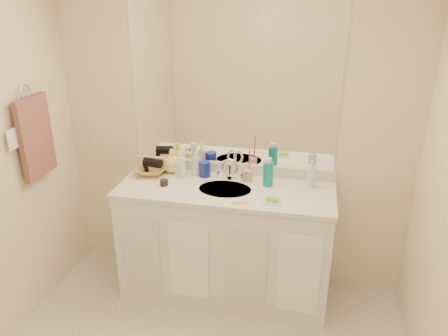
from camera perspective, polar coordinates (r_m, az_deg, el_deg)
wall_back at (r=3.19m, az=1.20°, el=4.71°), size 2.60×0.02×2.40m
vanity_cabinet at (r=3.28m, az=0.18°, el=-9.76°), size 1.50×0.55×0.85m
countertop at (r=3.07m, az=0.19°, el=-2.83°), size 1.52×0.57×0.03m
backsplash at (r=3.28m, az=1.11°, el=-0.03°), size 1.52×0.03×0.08m
sink_basin at (r=3.05m, az=0.12°, el=-2.94°), size 0.37×0.37×0.02m
faucet at (r=3.18m, az=0.78°, el=-0.46°), size 0.02×0.02×0.11m
mirror at (r=3.09m, az=1.24°, el=11.02°), size 1.48×0.01×1.20m
blue_mug at (r=3.22m, az=-2.52°, el=-0.14°), size 0.09×0.09×0.11m
tan_cup at (r=3.15m, az=3.15°, el=-0.99°), size 0.08×0.08×0.09m
toothbrush at (r=3.11m, az=3.37°, el=0.80°), size 0.01×0.04×0.22m
mouthwash_bottle at (r=3.08m, az=5.78°, el=-0.81°), size 0.09×0.09×0.17m
clear_pump_bottle at (r=3.11m, az=11.31°, el=-1.03°), size 0.08×0.08×0.16m
soap_dish at (r=2.87m, az=6.32°, el=-4.39°), size 0.12×0.10×0.01m
green_soap at (r=2.86m, az=6.34°, el=-4.07°), size 0.08×0.07×0.03m
orange_comb at (r=2.85m, az=2.08°, el=-4.56°), size 0.11×0.03×0.00m
dark_jar at (r=3.12m, az=-7.84°, el=-1.90°), size 0.07×0.07×0.04m
extra_white_bottle at (r=3.20m, az=-5.49°, el=0.02°), size 0.06×0.06×0.16m
soap_bottle_white at (r=3.24m, az=-3.66°, el=0.66°), size 0.09×0.09×0.19m
soap_bottle_cream at (r=3.27m, az=-5.72°, el=0.47°), size 0.07×0.07×0.15m
soap_bottle_yellow at (r=3.31m, az=-6.78°, el=0.96°), size 0.15×0.15×0.18m
wicker_basket at (r=3.32m, az=-9.54°, el=-0.25°), size 0.28×0.28×0.06m
hair_dryer at (r=3.29m, az=-9.28°, el=0.69°), size 0.15×0.09×0.07m
towel_ring at (r=3.13m, az=-24.54°, el=8.93°), size 0.01×0.11×0.11m
hand_towel at (r=3.19m, az=-23.38°, el=3.74°), size 0.04×0.32×0.55m
switch_plate at (r=3.04m, az=-25.93°, el=3.39°), size 0.01×0.08×0.13m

